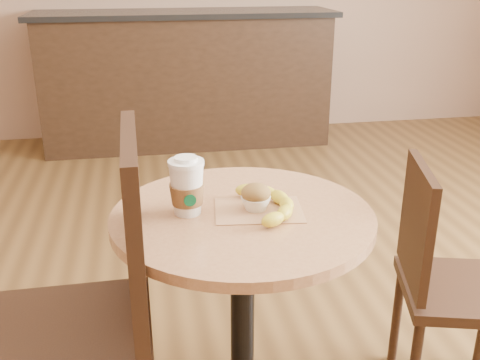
{
  "coord_description": "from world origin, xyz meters",
  "views": [
    {
      "loc": [
        -0.37,
        -1.26,
        1.39
      ],
      "look_at": [
        -0.11,
        0.16,
        0.83
      ],
      "focal_mm": 42.0,
      "sensor_mm": 36.0,
      "label": 1
    }
  ],
  "objects_px": {
    "muffin": "(256,197)",
    "banana": "(270,203)",
    "cafe_table": "(242,278)",
    "chair_left": "(87,318)",
    "chair_right": "(444,277)",
    "coffee_cup": "(187,188)"
  },
  "relations": [
    {
      "from": "cafe_table",
      "to": "muffin",
      "type": "xyz_separation_m",
      "value": [
        0.04,
        0.01,
        0.25
      ]
    },
    {
      "from": "muffin",
      "to": "cafe_table",
      "type": "bearing_deg",
      "value": -168.22
    },
    {
      "from": "chair_left",
      "to": "coffee_cup",
      "type": "bearing_deg",
      "value": 123.53
    },
    {
      "from": "chair_left",
      "to": "coffee_cup",
      "type": "xyz_separation_m",
      "value": [
        0.27,
        0.18,
        0.25
      ]
    },
    {
      "from": "chair_left",
      "to": "chair_right",
      "type": "relative_size",
      "value": 1.26
    },
    {
      "from": "cafe_table",
      "to": "chair_right",
      "type": "relative_size",
      "value": 0.91
    },
    {
      "from": "chair_left",
      "to": "banana",
      "type": "distance_m",
      "value": 0.56
    },
    {
      "from": "chair_right",
      "to": "coffee_cup",
      "type": "distance_m",
      "value": 0.89
    },
    {
      "from": "banana",
      "to": "cafe_table",
      "type": "bearing_deg",
      "value": 176.33
    },
    {
      "from": "cafe_table",
      "to": "chair_right",
      "type": "xyz_separation_m",
      "value": [
        0.66,
        0.03,
        -0.09
      ]
    },
    {
      "from": "cafe_table",
      "to": "chair_left",
      "type": "bearing_deg",
      "value": -158.91
    },
    {
      "from": "cafe_table",
      "to": "coffee_cup",
      "type": "height_order",
      "value": "coffee_cup"
    },
    {
      "from": "cafe_table",
      "to": "banana",
      "type": "bearing_deg",
      "value": -1.26
    },
    {
      "from": "chair_left",
      "to": "banana",
      "type": "relative_size",
      "value": 3.73
    },
    {
      "from": "muffin",
      "to": "chair_left",
      "type": "bearing_deg",
      "value": -159.66
    },
    {
      "from": "cafe_table",
      "to": "muffin",
      "type": "height_order",
      "value": "muffin"
    },
    {
      "from": "chair_right",
      "to": "banana",
      "type": "xyz_separation_m",
      "value": [
        -0.58,
        -0.04,
        0.32
      ]
    },
    {
      "from": "coffee_cup",
      "to": "banana",
      "type": "height_order",
      "value": "coffee_cup"
    },
    {
      "from": "cafe_table",
      "to": "coffee_cup",
      "type": "distance_m",
      "value": 0.32
    },
    {
      "from": "muffin",
      "to": "banana",
      "type": "relative_size",
      "value": 0.3
    },
    {
      "from": "muffin",
      "to": "banana",
      "type": "distance_m",
      "value": 0.04
    },
    {
      "from": "banana",
      "to": "coffee_cup",
      "type": "bearing_deg",
      "value": 171.4
    }
  ]
}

